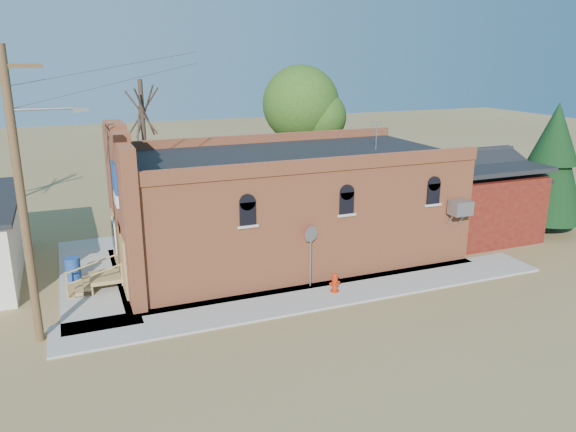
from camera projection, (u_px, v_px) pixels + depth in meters
name	position (u px, v px, depth m)	size (l,w,h in m)	color
ground	(294.00, 313.00, 19.63)	(120.00, 120.00, 0.00)	olive
sidewalk_south	(322.00, 295.00, 20.96)	(19.00, 2.20, 0.08)	#9E9991
sidewalk_west	(94.00, 277.00, 22.71)	(2.60, 10.00, 0.08)	#9E9991
brick_bar	(281.00, 206.00, 24.47)	(16.40, 7.97, 6.30)	#CC683E
red_shed	(464.00, 188.00, 28.02)	(5.40, 6.40, 4.30)	#550F0E
utility_pole	(23.00, 194.00, 16.45)	(3.12, 0.26, 9.00)	#472F1C
tree_bare_near	(142.00, 110.00, 28.48)	(2.80, 2.80, 7.65)	#423326
tree_leafy	(301.00, 104.00, 32.16)	(4.40, 4.40, 8.15)	#423326
evergreen_tree	(553.00, 159.00, 27.72)	(3.60, 3.60, 6.50)	#423326
fire_hydrant	(335.00, 283.00, 21.09)	(0.44, 0.44, 0.75)	#AC2409
stop_sign	(311.00, 240.00, 21.20)	(0.64, 0.29, 2.45)	gray
trash_barrel	(73.00, 269.00, 22.19)	(0.59, 0.59, 0.92)	navy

